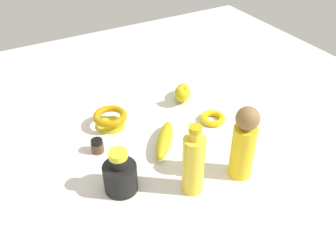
{
  "coord_description": "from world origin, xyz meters",
  "views": [
    {
      "loc": [
        -0.44,
        -0.79,
        0.76
      ],
      "look_at": [
        0.0,
        0.0,
        0.07
      ],
      "focal_mm": 38.54,
      "sensor_mm": 36.0,
      "label": 1
    }
  ],
  "objects_px": {
    "bottle_tall": "(193,164)",
    "bowl": "(110,118)",
    "person_figure_adult": "(244,143)",
    "bottle_short": "(120,175)",
    "bangle": "(212,118)",
    "nail_polish_jar": "(97,146)",
    "banana": "(165,140)",
    "cat_figurine": "(182,93)"
  },
  "relations": [
    {
      "from": "person_figure_adult",
      "to": "bowl",
      "type": "bearing_deg",
      "value": 121.14
    },
    {
      "from": "bangle",
      "to": "bowl",
      "type": "relative_size",
      "value": 0.76
    },
    {
      "from": "bangle",
      "to": "person_figure_adult",
      "type": "relative_size",
      "value": 0.38
    },
    {
      "from": "bowl",
      "to": "cat_figurine",
      "type": "xyz_separation_m",
      "value": [
        0.3,
        0.02,
        0.0
      ]
    },
    {
      "from": "cat_figurine",
      "to": "bowl",
      "type": "bearing_deg",
      "value": -176.21
    },
    {
      "from": "bowl",
      "to": "bottle_short",
      "type": "xyz_separation_m",
      "value": [
        -0.09,
        -0.29,
        0.02
      ]
    },
    {
      "from": "cat_figurine",
      "to": "nail_polish_jar",
      "type": "bearing_deg",
      "value": -162.23
    },
    {
      "from": "cat_figurine",
      "to": "bottle_tall",
      "type": "bearing_deg",
      "value": -117.45
    },
    {
      "from": "bangle",
      "to": "bowl",
      "type": "bearing_deg",
      "value": 155.71
    },
    {
      "from": "nail_polish_jar",
      "to": "banana",
      "type": "bearing_deg",
      "value": -22.25
    },
    {
      "from": "banana",
      "to": "bottle_short",
      "type": "height_order",
      "value": "bottle_short"
    },
    {
      "from": "person_figure_adult",
      "to": "banana",
      "type": "bearing_deg",
      "value": 121.03
    },
    {
      "from": "nail_polish_jar",
      "to": "bottle_tall",
      "type": "xyz_separation_m",
      "value": [
        0.18,
        -0.28,
        0.07
      ]
    },
    {
      "from": "banana",
      "to": "bottle_short",
      "type": "xyz_separation_m",
      "value": [
        -0.2,
        -0.1,
        0.03
      ]
    },
    {
      "from": "banana",
      "to": "person_figure_adult",
      "type": "relative_size",
      "value": 0.81
    },
    {
      "from": "cat_figurine",
      "to": "person_figure_adult",
      "type": "relative_size",
      "value": 0.53
    },
    {
      "from": "bowl",
      "to": "person_figure_adult",
      "type": "xyz_separation_m",
      "value": [
        0.24,
        -0.4,
        0.08
      ]
    },
    {
      "from": "bottle_tall",
      "to": "bowl",
      "type": "relative_size",
      "value": 1.89
    },
    {
      "from": "banana",
      "to": "person_figure_adult",
      "type": "distance_m",
      "value": 0.27
    },
    {
      "from": "bowl",
      "to": "cat_figurine",
      "type": "bearing_deg",
      "value": 3.79
    },
    {
      "from": "bottle_tall",
      "to": "bangle",
      "type": "height_order",
      "value": "bottle_tall"
    },
    {
      "from": "bottle_tall",
      "to": "cat_figurine",
      "type": "distance_m",
      "value": 0.46
    },
    {
      "from": "bottle_tall",
      "to": "person_figure_adult",
      "type": "distance_m",
      "value": 0.16
    },
    {
      "from": "bangle",
      "to": "cat_figurine",
      "type": "relative_size",
      "value": 0.71
    },
    {
      "from": "banana",
      "to": "bowl",
      "type": "relative_size",
      "value": 1.63
    },
    {
      "from": "nail_polish_jar",
      "to": "cat_figurine",
      "type": "relative_size",
      "value": 0.36
    },
    {
      "from": "banana",
      "to": "bangle",
      "type": "xyz_separation_m",
      "value": [
        0.21,
        0.04,
        -0.01
      ]
    },
    {
      "from": "person_figure_adult",
      "to": "bottle_short",
      "type": "height_order",
      "value": "person_figure_adult"
    },
    {
      "from": "nail_polish_jar",
      "to": "bottle_tall",
      "type": "bearing_deg",
      "value": -58.06
    },
    {
      "from": "cat_figurine",
      "to": "person_figure_adult",
      "type": "bearing_deg",
      "value": -97.66
    },
    {
      "from": "bottle_tall",
      "to": "cat_figurine",
      "type": "relative_size",
      "value": 1.77
    },
    {
      "from": "nail_polish_jar",
      "to": "bowl",
      "type": "relative_size",
      "value": 0.39
    },
    {
      "from": "bottle_tall",
      "to": "bowl",
      "type": "xyz_separation_m",
      "value": [
        -0.09,
        0.39,
        -0.06
      ]
    },
    {
      "from": "nail_polish_jar",
      "to": "bottle_short",
      "type": "distance_m",
      "value": 0.19
    },
    {
      "from": "bangle",
      "to": "bowl",
      "type": "xyz_separation_m",
      "value": [
        -0.33,
        0.15,
        0.02
      ]
    },
    {
      "from": "nail_polish_jar",
      "to": "bowl",
      "type": "distance_m",
      "value": 0.14
    },
    {
      "from": "banana",
      "to": "cat_figurine",
      "type": "height_order",
      "value": "cat_figurine"
    },
    {
      "from": "bottle_short",
      "to": "nail_polish_jar",
      "type": "bearing_deg",
      "value": 90.65
    },
    {
      "from": "bottle_tall",
      "to": "person_figure_adult",
      "type": "bearing_deg",
      "value": -6.04
    },
    {
      "from": "bangle",
      "to": "bottle_short",
      "type": "xyz_separation_m",
      "value": [
        -0.41,
        -0.14,
        0.04
      ]
    },
    {
      "from": "cat_figurine",
      "to": "person_figure_adult",
      "type": "height_order",
      "value": "person_figure_adult"
    },
    {
      "from": "person_figure_adult",
      "to": "bangle",
      "type": "bearing_deg",
      "value": 72.13
    }
  ]
}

